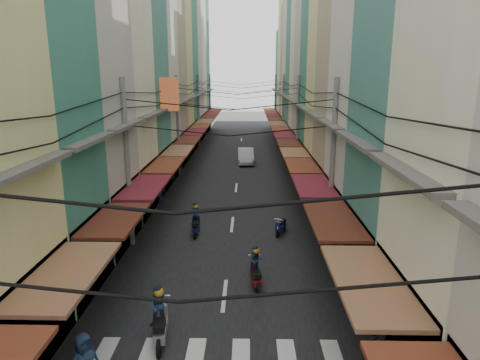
# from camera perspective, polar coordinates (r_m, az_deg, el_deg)

# --- Properties ---
(ground) EXTENTS (160.00, 160.00, 0.00)m
(ground) POSITION_cam_1_polar(r_m,az_deg,el_deg) (18.91, -1.74, -12.19)
(ground) COLOR slate
(ground) RESTS_ON ground
(road) EXTENTS (10.00, 80.00, 0.02)m
(road) POSITION_cam_1_polar(r_m,az_deg,el_deg) (37.88, -0.25, 1.32)
(road) COLOR black
(road) RESTS_ON ground
(sidewalk_left) EXTENTS (3.00, 80.00, 0.06)m
(sidewalk_left) POSITION_cam_1_polar(r_m,az_deg,el_deg) (38.58, -9.95, 1.37)
(sidewalk_left) COLOR gray
(sidewalk_left) RESTS_ON ground
(sidewalk_right) EXTENTS (3.00, 80.00, 0.06)m
(sidewalk_right) POSITION_cam_1_polar(r_m,az_deg,el_deg) (38.28, 9.52, 1.29)
(sidewalk_right) COLOR gray
(sidewalk_right) RESTS_ON ground
(building_row_left) EXTENTS (7.80, 67.67, 23.70)m
(building_row_left) POSITION_cam_1_polar(r_m,az_deg,el_deg) (34.67, -14.16, 15.99)
(building_row_left) COLOR silver
(building_row_left) RESTS_ON ground
(building_row_right) EXTENTS (7.80, 68.98, 22.59)m
(building_row_right) POSITION_cam_1_polar(r_m,az_deg,el_deg) (34.13, 13.50, 15.45)
(building_row_right) COLOR #3B826D
(building_row_right) RESTS_ON ground
(utility_poles) EXTENTS (10.20, 66.13, 8.20)m
(utility_poles) POSITION_cam_1_polar(r_m,az_deg,el_deg) (32.01, -0.48, 10.88)
(utility_poles) COLOR slate
(utility_poles) RESTS_ON ground
(white_car) EXTENTS (4.95, 2.06, 1.73)m
(white_car) POSITION_cam_1_polar(r_m,az_deg,el_deg) (40.90, 0.78, 2.26)
(white_car) COLOR #B9B9BD
(white_car) RESTS_ON ground
(bicycle) EXTENTS (1.81, 1.14, 1.17)m
(bicycle) POSITION_cam_1_polar(r_m,az_deg,el_deg) (19.94, 20.80, -11.72)
(bicycle) COLOR black
(bicycle) RESTS_ON ground
(moving_scooters) EXTENTS (4.96, 11.43, 1.98)m
(moving_scooters) POSITION_cam_1_polar(r_m,az_deg,el_deg) (18.20, -3.80, -11.38)
(moving_scooters) COLOR black
(moving_scooters) RESTS_ON ground
(parked_scooters) EXTENTS (13.33, 12.48, 0.97)m
(parked_scooters) POSITION_cam_1_polar(r_m,az_deg,el_deg) (14.86, 13.98, -18.48)
(parked_scooters) COLOR black
(parked_scooters) RESTS_ON ground
(pedestrians) EXTENTS (12.54, 18.22, 2.24)m
(pedestrians) POSITION_cam_1_polar(r_m,az_deg,el_deg) (20.67, -12.78, -7.06)
(pedestrians) COLOR black
(pedestrians) RESTS_ON ground
(market_umbrella) EXTENTS (2.35, 2.35, 2.47)m
(market_umbrella) POSITION_cam_1_polar(r_m,az_deg,el_deg) (14.12, 24.81, -13.32)
(market_umbrella) COLOR #B2B2B7
(market_umbrella) RESTS_ON ground
(traffic_sign) EXTENTS (0.10, 0.67, 3.07)m
(traffic_sign) POSITION_cam_1_polar(r_m,az_deg,el_deg) (18.00, 13.62, -6.20)
(traffic_sign) COLOR slate
(traffic_sign) RESTS_ON ground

